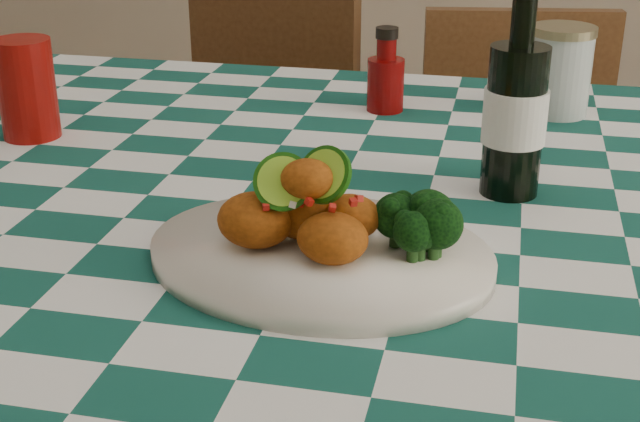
% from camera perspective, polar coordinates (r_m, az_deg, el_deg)
% --- Properties ---
extents(plate, '(0.36, 0.29, 0.02)m').
position_cam_1_polar(plate, '(0.84, 0.00, -2.88)').
color(plate, silver).
rests_on(plate, dining_table).
extents(fried_chicken_pile, '(0.14, 0.10, 0.09)m').
position_cam_1_polar(fried_chicken_pile, '(0.82, -0.66, 0.47)').
color(fried_chicken_pile, '#AA4E10').
rests_on(fried_chicken_pile, plate).
extents(broccoli_side, '(0.07, 0.07, 0.05)m').
position_cam_1_polar(broccoli_side, '(0.82, 6.07, -0.85)').
color(broccoli_side, black).
rests_on(broccoli_side, plate).
extents(red_tumbler, '(0.10, 0.10, 0.13)m').
position_cam_1_polar(red_tumbler, '(1.23, -18.26, 7.44)').
color(red_tumbler, maroon).
rests_on(red_tumbler, dining_table).
extents(ketchup_bottle, '(0.06, 0.06, 0.12)m').
position_cam_1_polar(ketchup_bottle, '(1.29, 4.24, 9.02)').
color(ketchup_bottle, '#660505').
rests_on(ketchup_bottle, dining_table).
extents(mason_jar, '(0.10, 0.10, 0.13)m').
position_cam_1_polar(mason_jar, '(1.31, 15.11, 8.66)').
color(mason_jar, '#B2BCBA').
rests_on(mason_jar, dining_table).
extents(beer_bottle, '(0.07, 0.07, 0.24)m').
position_cam_1_polar(beer_bottle, '(0.99, 12.50, 7.53)').
color(beer_bottle, black).
rests_on(beer_bottle, dining_table).
extents(wooden_chair_left, '(0.48, 0.50, 0.87)m').
position_cam_1_polar(wooden_chair_left, '(1.90, -5.43, 0.86)').
color(wooden_chair_left, '#472814').
rests_on(wooden_chair_left, ground).
extents(wooden_chair_right, '(0.44, 0.45, 0.84)m').
position_cam_1_polar(wooden_chair_right, '(1.78, 12.59, -1.92)').
color(wooden_chair_right, '#472814').
rests_on(wooden_chair_right, ground).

